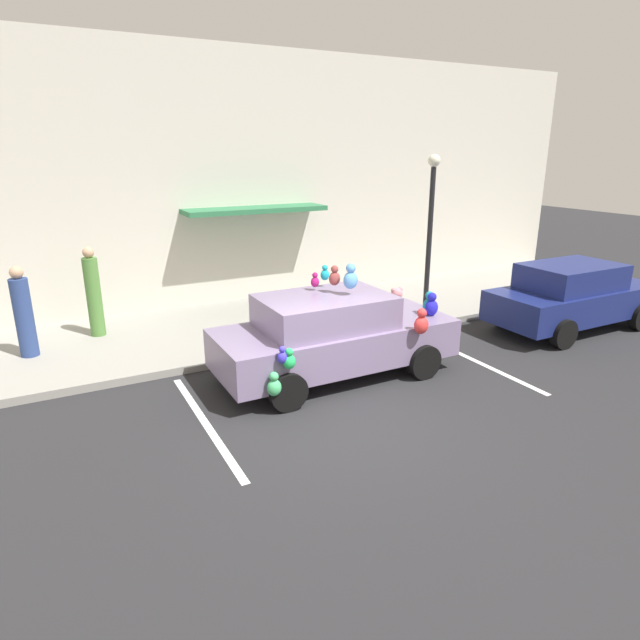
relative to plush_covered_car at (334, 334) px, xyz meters
The scene contains 11 objects.
ground_plane 1.97m from the plush_covered_car, 112.07° to the right, with size 60.00×60.00×0.00m, color #262628.
sidewalk 3.48m from the plush_covered_car, 101.44° to the left, with size 24.00×4.00×0.15m, color gray.
storefront_building 6.01m from the plush_covered_car, 96.90° to the left, with size 24.00×1.25×6.40m.
parking_stripe_front 3.01m from the plush_covered_car, 13.22° to the right, with size 0.12×3.60×0.01m, color silver.
parking_stripe_rear 2.82m from the plush_covered_car, 165.79° to the right, with size 0.12×3.60×0.01m, color silver.
plush_covered_car is the anchor object (origin of this frame).
parked_sedan_behind 6.18m from the plush_covered_car, ahead, with size 4.18×1.86×1.54m.
teddy_bear_on_sidewalk 3.45m from the plush_covered_car, 35.29° to the left, with size 0.40×0.33×0.75m.
street_lamp_post 4.33m from the plush_covered_car, 27.29° to the left, with size 0.28×0.28×3.75m.
pedestrian_near_shopfront 5.95m from the plush_covered_car, 146.13° to the left, with size 0.34×0.34×1.78m.
pedestrian_walking_past 5.39m from the plush_covered_car, 132.12° to the left, with size 0.31×0.31×1.92m.
Camera 1 is at (-3.82, -6.32, 3.99)m, focal length 30.15 mm.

